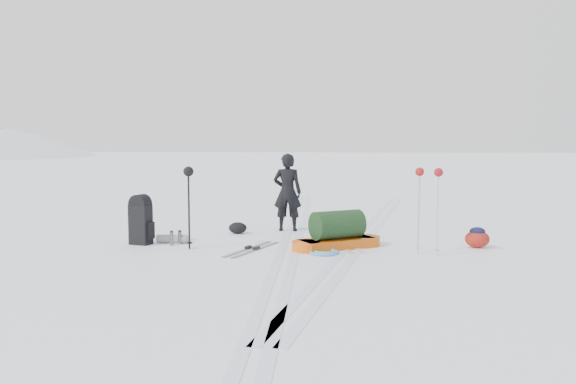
% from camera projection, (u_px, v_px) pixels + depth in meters
% --- Properties ---
extents(ground, '(200.00, 200.00, 0.00)m').
position_uv_depth(ground, '(290.00, 246.00, 9.88)').
color(ground, white).
rests_on(ground, ground).
extents(ski_tracks, '(3.38, 17.97, 0.01)m').
position_uv_depth(ski_tracks, '(328.00, 239.00, 10.66)').
color(ski_tracks, silver).
rests_on(ski_tracks, ground).
extents(skier, '(0.59, 0.39, 1.61)m').
position_uv_depth(skier, '(287.00, 192.00, 11.57)').
color(skier, black).
rests_on(skier, ground).
extents(pulk_sled, '(1.68, 1.38, 0.66)m').
position_uv_depth(pulk_sled, '(337.00, 234.00, 9.69)').
color(pulk_sled, '#C6500B').
rests_on(pulk_sled, ground).
extents(expedition_rucksack, '(1.00, 0.44, 0.90)m').
position_uv_depth(expedition_rucksack, '(145.00, 221.00, 10.07)').
color(expedition_rucksack, black).
rests_on(expedition_rucksack, ground).
extents(ski_poles_black, '(0.17, 0.19, 1.42)m').
position_uv_depth(ski_poles_black, '(189.00, 181.00, 9.55)').
color(ski_poles_black, black).
rests_on(ski_poles_black, ground).
extents(ski_poles_silver, '(0.42, 0.28, 1.42)m').
position_uv_depth(ski_poles_silver, '(429.00, 182.00, 9.01)').
color(ski_poles_silver, '#B5B6BC').
rests_on(ski_poles_silver, ground).
extents(touring_skis_grey, '(0.72, 1.58, 0.06)m').
position_uv_depth(touring_skis_grey, '(252.00, 249.00, 9.57)').
color(touring_skis_grey, gray).
rests_on(touring_skis_grey, ground).
extents(touring_skis_white, '(0.87, 2.01, 0.07)m').
position_uv_depth(touring_skis_white, '(342.00, 243.00, 10.13)').
color(touring_skis_white, silver).
rests_on(touring_skis_white, ground).
extents(rope_coil, '(0.64, 0.64, 0.06)m').
position_uv_depth(rope_coil, '(324.00, 252.00, 9.22)').
color(rope_coil, '#5194C4').
rests_on(rope_coil, ground).
extents(small_daypack, '(0.52, 0.47, 0.36)m').
position_uv_depth(small_daypack, '(477.00, 238.00, 9.74)').
color(small_daypack, maroon).
rests_on(small_daypack, ground).
extents(thermos_pair, '(0.17, 0.26, 0.26)m').
position_uv_depth(thermos_pair, '(176.00, 238.00, 10.04)').
color(thermos_pair, slate).
rests_on(thermos_pair, ground).
extents(stuff_sack, '(0.40, 0.31, 0.23)m').
position_uv_depth(stuff_sack, '(238.00, 228.00, 11.26)').
color(stuff_sack, black).
rests_on(stuff_sack, ground).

